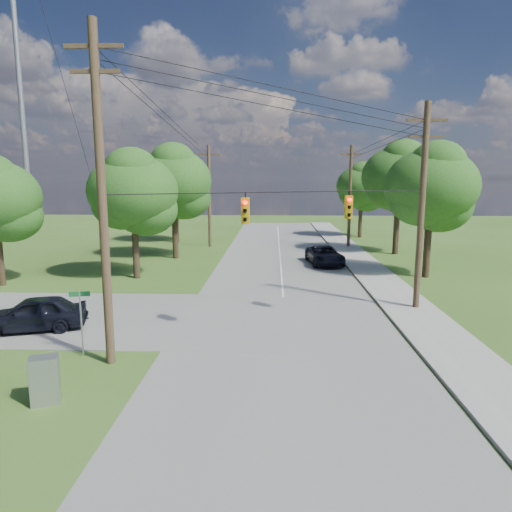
{
  "coord_description": "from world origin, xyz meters",
  "views": [
    {
      "loc": [
        1.41,
        -15.44,
        6.75
      ],
      "look_at": [
        0.62,
        5.0,
        3.28
      ],
      "focal_mm": 32.0,
      "sensor_mm": 36.0,
      "label": 1
    }
  ],
  "objects_px": {
    "pole_ne": "(422,205)",
    "car_main_north": "(325,255)",
    "pole_north_w": "(209,195)",
    "car_cross_dark": "(33,313)",
    "pole_sw": "(102,194)",
    "pole_north_e": "(350,196)",
    "control_cabinet": "(45,380)"
  },
  "relations": [
    {
      "from": "pole_sw",
      "to": "control_cabinet",
      "type": "relative_size",
      "value": 8.16
    },
    {
      "from": "pole_sw",
      "to": "car_cross_dark",
      "type": "relative_size",
      "value": 2.64
    },
    {
      "from": "car_main_north",
      "to": "pole_sw",
      "type": "bearing_deg",
      "value": -123.22
    },
    {
      "from": "pole_north_w",
      "to": "control_cabinet",
      "type": "xyz_separation_m",
      "value": [
        -0.49,
        -32.72,
        -4.39
      ]
    },
    {
      "from": "pole_north_e",
      "to": "pole_sw",
      "type": "bearing_deg",
      "value": -114.52
    },
    {
      "from": "pole_north_w",
      "to": "car_main_north",
      "type": "xyz_separation_m",
      "value": [
        10.5,
        -9.51,
        -4.38
      ]
    },
    {
      "from": "pole_ne",
      "to": "pole_north_e",
      "type": "height_order",
      "value": "pole_ne"
    },
    {
      "from": "pole_north_w",
      "to": "car_main_north",
      "type": "bearing_deg",
      "value": -42.16
    },
    {
      "from": "pole_ne",
      "to": "pole_north_e",
      "type": "relative_size",
      "value": 1.05
    },
    {
      "from": "car_cross_dark",
      "to": "pole_ne",
      "type": "bearing_deg",
      "value": 86.58
    },
    {
      "from": "car_cross_dark",
      "to": "pole_north_w",
      "type": "bearing_deg",
      "value": 154.34
    },
    {
      "from": "car_cross_dark",
      "to": "control_cabinet",
      "type": "relative_size",
      "value": 3.09
    },
    {
      "from": "pole_sw",
      "to": "control_cabinet",
      "type": "distance_m",
      "value": 6.38
    },
    {
      "from": "pole_north_e",
      "to": "car_cross_dark",
      "type": "bearing_deg",
      "value": -124.88
    },
    {
      "from": "pole_ne",
      "to": "car_main_north",
      "type": "relative_size",
      "value": 2.02
    },
    {
      "from": "pole_sw",
      "to": "pole_north_w",
      "type": "height_order",
      "value": "pole_sw"
    },
    {
      "from": "pole_sw",
      "to": "car_main_north",
      "type": "height_order",
      "value": "pole_sw"
    },
    {
      "from": "pole_sw",
      "to": "control_cabinet",
      "type": "xyz_separation_m",
      "value": [
        -0.89,
        -3.12,
        -5.49
      ]
    },
    {
      "from": "car_cross_dark",
      "to": "car_main_north",
      "type": "relative_size",
      "value": 0.88
    },
    {
      "from": "pole_north_w",
      "to": "car_main_north",
      "type": "relative_size",
      "value": 1.93
    },
    {
      "from": "pole_ne",
      "to": "control_cabinet",
      "type": "distance_m",
      "value": 18.56
    },
    {
      "from": "pole_sw",
      "to": "pole_north_e",
      "type": "bearing_deg",
      "value": 65.48
    },
    {
      "from": "pole_ne",
      "to": "pole_north_w",
      "type": "xyz_separation_m",
      "value": [
        -13.9,
        22.0,
        -0.34
      ]
    },
    {
      "from": "car_cross_dark",
      "to": "car_main_north",
      "type": "xyz_separation_m",
      "value": [
        14.83,
        16.65,
        -0.06
      ]
    },
    {
      "from": "pole_ne",
      "to": "car_main_north",
      "type": "xyz_separation_m",
      "value": [
        -3.4,
        12.49,
        -4.72
      ]
    },
    {
      "from": "pole_north_w",
      "to": "pole_ne",
      "type": "bearing_deg",
      "value": -57.71
    },
    {
      "from": "pole_ne",
      "to": "control_cabinet",
      "type": "bearing_deg",
      "value": -143.31
    },
    {
      "from": "pole_sw",
      "to": "pole_north_e",
      "type": "height_order",
      "value": "pole_sw"
    },
    {
      "from": "control_cabinet",
      "to": "car_cross_dark",
      "type": "bearing_deg",
      "value": 99.55
    },
    {
      "from": "pole_north_w",
      "to": "car_cross_dark",
      "type": "xyz_separation_m",
      "value": [
        -4.33,
        -26.15,
        -4.32
      ]
    },
    {
      "from": "car_main_north",
      "to": "control_cabinet",
      "type": "height_order",
      "value": "car_main_north"
    },
    {
      "from": "pole_ne",
      "to": "car_main_north",
      "type": "distance_m",
      "value": 13.78
    }
  ]
}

